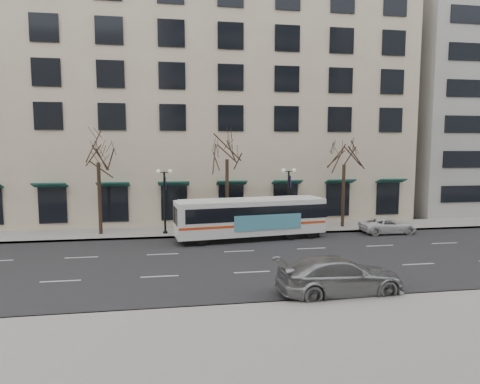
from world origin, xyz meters
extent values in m
plane|color=black|center=(0.00, 0.00, 0.00)|extent=(160.00, 160.00, 0.00)
cube|color=gray|center=(5.00, 9.00, 0.07)|extent=(80.00, 4.00, 0.15)
cube|color=#C4B096|center=(-2.00, 21.00, 12.00)|extent=(40.00, 20.00, 24.00)
cube|color=#999993|center=(32.00, 21.00, 17.50)|extent=(25.00, 20.00, 35.00)
cylinder|color=black|center=(-10.00, 8.80, 2.87)|extent=(0.28, 0.28, 5.74)
cylinder|color=black|center=(0.00, 8.80, 2.97)|extent=(0.28, 0.28, 5.95)
cylinder|color=black|center=(10.00, 8.80, 2.73)|extent=(0.28, 0.28, 5.46)
cylinder|color=black|center=(-5.00, 8.20, 2.50)|extent=(0.16, 0.16, 5.00)
cylinder|color=black|center=(-5.00, 8.20, 0.15)|extent=(0.36, 0.36, 0.30)
cube|color=black|center=(-5.00, 8.20, 4.95)|extent=(0.90, 0.06, 0.06)
sphere|color=silver|center=(-5.45, 8.20, 5.05)|extent=(0.32, 0.32, 0.32)
sphere|color=silver|center=(-4.55, 8.20, 5.05)|extent=(0.32, 0.32, 0.32)
cube|color=#371A64|center=(-4.88, 8.20, 4.10)|extent=(0.04, 0.45, 1.00)
cylinder|color=black|center=(5.00, 8.20, 2.50)|extent=(0.16, 0.16, 5.00)
cylinder|color=black|center=(5.00, 8.20, 0.15)|extent=(0.36, 0.36, 0.30)
cube|color=black|center=(5.00, 8.20, 4.95)|extent=(0.90, 0.06, 0.06)
sphere|color=silver|center=(4.55, 8.20, 5.05)|extent=(0.32, 0.32, 0.32)
sphere|color=silver|center=(5.45, 8.20, 5.05)|extent=(0.32, 0.32, 0.32)
cube|color=#371A64|center=(5.12, 8.20, 4.10)|extent=(0.04, 0.45, 1.00)
cube|color=white|center=(1.42, 5.80, 1.71)|extent=(11.49, 3.88, 2.58)
cube|color=black|center=(1.42, 5.80, 0.26)|extent=(10.56, 3.47, 0.42)
cube|color=black|center=(1.70, 5.84, 2.11)|extent=(11.05, 3.86, 1.03)
cube|color=#E54115|center=(1.42, 5.80, 1.27)|extent=(11.38, 3.89, 0.17)
cube|color=#4EA1BF|center=(2.51, 4.68, 1.46)|extent=(5.13, 0.72, 1.13)
cube|color=white|center=(1.42, 5.80, 3.03)|extent=(10.90, 3.56, 0.08)
cylinder|color=black|center=(-2.35, 4.22, 0.47)|extent=(0.96, 0.38, 0.94)
cylinder|color=black|center=(-2.63, 6.36, 0.47)|extent=(0.96, 0.38, 0.94)
cylinder|color=black|center=(4.35, 5.09, 0.47)|extent=(0.96, 0.38, 0.94)
cylinder|color=black|center=(4.08, 7.24, 0.47)|extent=(0.96, 0.38, 0.94)
cylinder|color=black|center=(6.03, 5.31, 0.47)|extent=(0.96, 0.38, 0.94)
cylinder|color=black|center=(5.75, 7.45, 0.47)|extent=(0.96, 0.38, 0.94)
imported|color=#96999D|center=(3.45, -6.20, 0.87)|extent=(6.06, 2.65, 1.73)
imported|color=silver|center=(12.75, 6.20, 0.62)|extent=(4.48, 2.07, 1.24)
camera|label=1|loc=(-3.95, -23.44, 6.73)|focal=30.00mm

